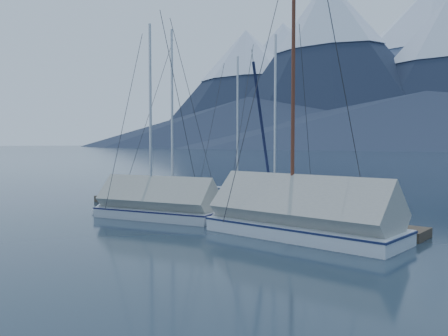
{
  "coord_description": "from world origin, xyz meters",
  "views": [
    {
      "loc": [
        13.81,
        -14.94,
        3.37
      ],
      "look_at": [
        0.0,
        2.0,
        2.2
      ],
      "focal_mm": 38.0,
      "sensor_mm": 36.0,
      "label": 1
    }
  ],
  "objects_px": {
    "sailboat_open_right": "(285,210)",
    "sailboat_covered_near": "(288,220)",
    "sailboat_open_left": "(180,200)",
    "person": "(388,204)",
    "sailboat_open_mid": "(245,204)",
    "sailboat_covered_far": "(149,207)"
  },
  "relations": [
    {
      "from": "sailboat_covered_near",
      "to": "sailboat_covered_far",
      "type": "height_order",
      "value": "sailboat_covered_near"
    },
    {
      "from": "sailboat_open_left",
      "to": "sailboat_covered_near",
      "type": "bearing_deg",
      "value": -22.45
    },
    {
      "from": "sailboat_covered_far",
      "to": "person",
      "type": "distance_m",
      "value": 10.22
    },
    {
      "from": "sailboat_open_right",
      "to": "sailboat_covered_near",
      "type": "relative_size",
      "value": 0.86
    },
    {
      "from": "sailboat_open_left",
      "to": "sailboat_open_mid",
      "type": "xyz_separation_m",
      "value": [
        3.55,
        1.32,
        -0.03
      ]
    },
    {
      "from": "sailboat_covered_near",
      "to": "person",
      "type": "xyz_separation_m",
      "value": [
        2.71,
        2.63,
        0.58
      ]
    },
    {
      "from": "sailboat_covered_far",
      "to": "person",
      "type": "height_order",
      "value": "sailboat_covered_far"
    },
    {
      "from": "sailboat_open_right",
      "to": "person",
      "type": "distance_m",
      "value": 5.88
    },
    {
      "from": "sailboat_open_mid",
      "to": "sailboat_open_right",
      "type": "bearing_deg",
      "value": -16.05
    },
    {
      "from": "sailboat_open_right",
      "to": "sailboat_covered_near",
      "type": "height_order",
      "value": "sailboat_covered_near"
    },
    {
      "from": "sailboat_open_mid",
      "to": "sailboat_covered_far",
      "type": "distance_m",
      "value": 5.79
    },
    {
      "from": "sailboat_covered_far",
      "to": "sailboat_open_mid",
      "type": "bearing_deg",
      "value": 77.75
    },
    {
      "from": "sailboat_open_left",
      "to": "person",
      "type": "height_order",
      "value": "sailboat_open_left"
    },
    {
      "from": "sailboat_open_left",
      "to": "person",
      "type": "relative_size",
      "value": 6.84
    },
    {
      "from": "sailboat_open_right",
      "to": "person",
      "type": "height_order",
      "value": "sailboat_open_right"
    },
    {
      "from": "sailboat_open_left",
      "to": "sailboat_covered_far",
      "type": "height_order",
      "value": "sailboat_open_left"
    },
    {
      "from": "sailboat_open_mid",
      "to": "sailboat_open_right",
      "type": "height_order",
      "value": "sailboat_open_right"
    },
    {
      "from": "sailboat_open_mid",
      "to": "sailboat_covered_far",
      "type": "xyz_separation_m",
      "value": [
        -1.23,
        -5.65,
        0.31
      ]
    },
    {
      "from": "sailboat_open_right",
      "to": "person",
      "type": "bearing_deg",
      "value": -17.04
    },
    {
      "from": "sailboat_open_mid",
      "to": "sailboat_covered_far",
      "type": "height_order",
      "value": "sailboat_covered_far"
    },
    {
      "from": "sailboat_covered_near",
      "to": "sailboat_covered_far",
      "type": "distance_m",
      "value": 7.03
    },
    {
      "from": "sailboat_open_left",
      "to": "person",
      "type": "bearing_deg",
      "value": -5.84
    }
  ]
}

